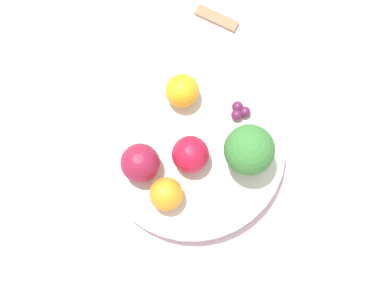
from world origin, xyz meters
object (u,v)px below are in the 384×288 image
orange_front (182,91)px  apple_red (190,154)px  bowl (192,148)px  broccoli (249,150)px  orange_back (166,194)px  apple_green (140,163)px  spoon (217,18)px  grape_cluster (240,111)px

orange_front → apple_red: bearing=-76.4°
bowl → apple_red: size_ratio=5.17×
apple_red → orange_front: (-0.02, 0.08, -0.00)m
broccoli → bowl: bearing=173.9°
bowl → orange_back: size_ratio=5.77×
apple_green → orange_front: size_ratio=1.12×
apple_green → orange_back: (0.04, -0.03, -0.00)m
apple_green → spoon: 0.25m
apple_red → grape_cluster: apple_red is taller
apple_green → spoon: size_ratio=0.76×
apple_green → apple_red: bearing=17.4°
apple_green → orange_front: (0.04, 0.10, -0.00)m
broccoli → orange_back: bearing=-146.6°
orange_back → spoon: size_ratio=0.65×
bowl → apple_red: apple_red is taller
bowl → apple_green: size_ratio=4.91×
spoon → bowl: bearing=-93.4°
orange_back → spoon: 0.27m
bowl → orange_back: orange_back is taller
apple_red → spoon: apple_red is taller
bowl → broccoli: broccoli is taller
orange_back → grape_cluster: 0.14m
broccoli → spoon: (-0.06, 0.20, -0.07)m
bowl → orange_front: 0.08m
orange_front → spoon: (0.03, 0.13, -0.05)m
bowl → grape_cluster: grape_cluster is taller
broccoli → grape_cluster: 0.07m
apple_red → grape_cluster: (0.06, 0.07, -0.02)m
bowl → apple_green: bearing=-149.5°
orange_back → spoon: orange_back is taller
bowl → broccoli: 0.09m
apple_red → grape_cluster: size_ratio=1.79×
grape_cluster → spoon: bearing=107.2°
apple_red → bowl: bearing=87.1°
spoon → apple_red: bearing=-93.3°
broccoli → apple_green: size_ratio=1.54×
broccoli → spoon: 0.22m
spoon → grape_cluster: bearing=-72.8°
orange_back → grape_cluster: bearing=56.6°
apple_green → orange_front: bearing=68.6°
broccoli → orange_front: size_ratio=1.73×
broccoli → orange_back: size_ratio=1.80×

